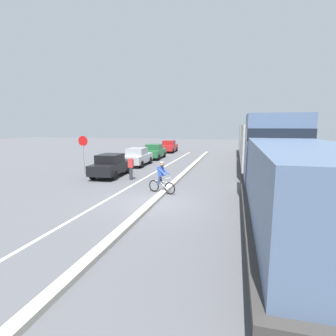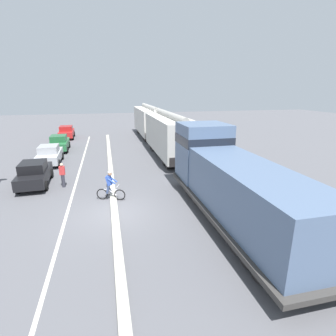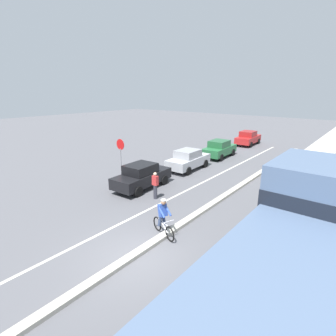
{
  "view_description": "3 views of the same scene",
  "coord_description": "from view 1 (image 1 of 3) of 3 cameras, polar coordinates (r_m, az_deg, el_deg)",
  "views": [
    {
      "loc": [
        3.68,
        -11.6,
        3.64
      ],
      "look_at": [
        -0.21,
        3.51,
        1.11
      ],
      "focal_mm": 28.0,
      "sensor_mm": 36.0,
      "label": 1
    },
    {
      "loc": [
        -0.14,
        -12.66,
        6.17
      ],
      "look_at": [
        3.31,
        1.92,
        1.65
      ],
      "focal_mm": 28.0,
      "sensor_mm": 36.0,
      "label": 2
    },
    {
      "loc": [
        6.41,
        -6.06,
        6.12
      ],
      "look_at": [
        -3.94,
        6.88,
        1.2
      ],
      "focal_mm": 28.0,
      "sensor_mm": 36.0,
      "label": 3
    }
  ],
  "objects": [
    {
      "name": "ground_plane",
      "position": [
        12.7,
        -3.05,
        -7.45
      ],
      "size": [
        120.0,
        120.0,
        0.0
      ],
      "primitive_type": "plane",
      "color": "#56565B"
    },
    {
      "name": "hopper_car_middle",
      "position": [
        34.04,
        17.74,
        6.15
      ],
      "size": [
        2.9,
        10.6,
        4.18
      ],
      "color": "beige",
      "rests_on": "ground"
    },
    {
      "name": "hopper_car_lead",
      "position": [
        22.49,
        19.33,
        4.71
      ],
      "size": [
        2.9,
        10.6,
        4.18
      ],
      "color": "beige",
      "rests_on": "ground"
    },
    {
      "name": "cyclist",
      "position": [
        14.2,
        -1.45,
        -2.26
      ],
      "size": [
        1.64,
        0.69,
        1.71
      ],
      "color": "black",
      "rests_on": "ground"
    },
    {
      "name": "locomotive",
      "position": [
        10.54,
        24.62,
        -1.71
      ],
      "size": [
        3.1,
        11.61,
        4.2
      ],
      "color": "slate",
      "rests_on": "ground"
    },
    {
      "name": "stop_sign",
      "position": [
        20.8,
        -17.97,
        4.31
      ],
      "size": [
        0.76,
        0.08,
        2.88
      ],
      "color": "gray",
      "rests_on": "ground"
    },
    {
      "name": "parked_car_red",
      "position": [
        36.18,
        0.24,
        4.74
      ],
      "size": [
        1.97,
        4.27,
        1.62
      ],
      "color": "red",
      "rests_on": "ground"
    },
    {
      "name": "parked_car_green",
      "position": [
        29.05,
        -2.96,
        3.63
      ],
      "size": [
        1.96,
        4.26,
        1.62
      ],
      "color": "#286B3D",
      "rests_on": "ground"
    },
    {
      "name": "parked_car_black",
      "position": [
        19.31,
        -12.32,
        0.6
      ],
      "size": [
        1.99,
        4.28,
        1.62
      ],
      "color": "black",
      "rests_on": "ground"
    },
    {
      "name": "pedestrian_by_cars",
      "position": [
        17.8,
        -8.1,
        0.1
      ],
      "size": [
        0.34,
        0.22,
        1.62
      ],
      "color": "#33333D",
      "rests_on": "ground"
    },
    {
      "name": "lane_stripe",
      "position": [
        18.97,
        -4.53,
        -1.86
      ],
      "size": [
        0.14,
        36.0,
        0.01
      ],
      "primitive_type": "cube",
      "color": "silver",
      "rests_on": "ground"
    },
    {
      "name": "parked_car_silver",
      "position": [
        24.17,
        -6.66,
        2.45
      ],
      "size": [
        1.94,
        4.25,
        1.62
      ],
      "color": "#B7BABF",
      "rests_on": "ground"
    },
    {
      "name": "median_curb",
      "position": [
        18.33,
        2.59,
        -1.99
      ],
      "size": [
        0.36,
        36.0,
        0.16
      ],
      "primitive_type": "cube",
      "color": "#B2AD9E",
      "rests_on": "ground"
    }
  ]
}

